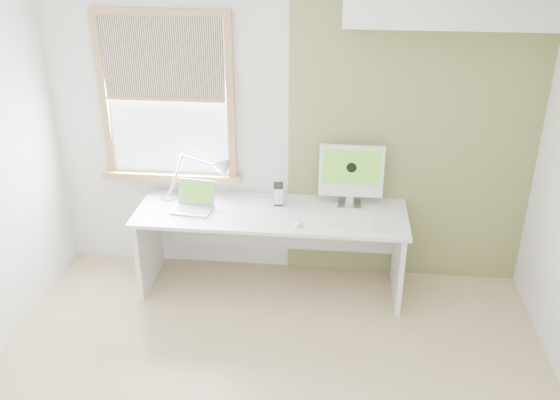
# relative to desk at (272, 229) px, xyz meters

# --- Properties ---
(room) EXTENTS (4.04, 3.54, 2.64)m
(room) POSITION_rel_desk_xyz_m (0.11, -1.44, 0.77)
(room) COLOR tan
(room) RESTS_ON ground
(accent_wall) EXTENTS (2.00, 0.02, 2.60)m
(accent_wall) POSITION_rel_desk_xyz_m (1.11, 0.30, 0.77)
(accent_wall) COLOR olive
(accent_wall) RESTS_ON room
(window) EXTENTS (1.20, 0.14, 1.42)m
(window) POSITION_rel_desk_xyz_m (-0.89, 0.27, 1.01)
(window) COLOR #A97B48
(window) RESTS_ON room
(desk) EXTENTS (2.20, 0.70, 0.73)m
(desk) POSITION_rel_desk_xyz_m (0.00, 0.00, 0.00)
(desk) COLOR silver
(desk) RESTS_ON room
(desk_lamp) EXTENTS (0.69, 0.34, 0.38)m
(desk_lamp) POSITION_rel_desk_xyz_m (-0.52, 0.21, 0.40)
(desk_lamp) COLOR silver
(desk_lamp) RESTS_ON desk
(laptop) EXTENTS (0.34, 0.29, 0.22)m
(laptop) POSITION_rel_desk_xyz_m (-0.63, -0.07, 0.25)
(laptop) COLOR silver
(laptop) RESTS_ON desk
(phone_dock) EXTENTS (0.08, 0.08, 0.14)m
(phone_dock) POSITION_rel_desk_xyz_m (0.04, 0.13, 0.23)
(phone_dock) COLOR silver
(phone_dock) RESTS_ON desk
(external_drive) EXTENTS (0.09, 0.13, 0.16)m
(external_drive) POSITION_rel_desk_xyz_m (0.04, 0.11, 0.28)
(external_drive) COLOR silver
(external_drive) RESTS_ON desk
(imac) EXTENTS (0.52, 0.17, 0.51)m
(imac) POSITION_rel_desk_xyz_m (0.63, 0.15, 0.48)
(imac) COLOR silver
(imac) RESTS_ON desk
(keyboard) EXTENTS (0.45, 0.19, 0.02)m
(keyboard) POSITION_rel_desk_xyz_m (0.60, -0.21, 0.20)
(keyboard) COLOR white
(keyboard) RESTS_ON desk
(mouse) EXTENTS (0.06, 0.11, 0.03)m
(mouse) POSITION_rel_desk_xyz_m (0.23, -0.27, 0.21)
(mouse) COLOR white
(mouse) RESTS_ON desk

